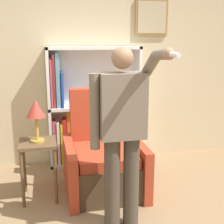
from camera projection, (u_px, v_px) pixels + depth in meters
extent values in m
cube|color=beige|center=(91.00, 65.00, 4.44)|extent=(8.00, 0.06, 2.80)
cube|color=olive|center=(151.00, 18.00, 4.42)|extent=(0.48, 0.04, 0.50)
cube|color=tan|center=(152.00, 17.00, 4.39)|extent=(0.42, 0.01, 0.44)
cube|color=white|center=(49.00, 109.00, 4.28)|extent=(0.04, 0.28, 1.67)
cube|color=white|center=(137.00, 105.00, 4.54)|extent=(0.04, 0.28, 1.67)
cube|color=white|center=(93.00, 105.00, 4.53)|extent=(1.30, 0.01, 1.67)
cube|color=white|center=(95.00, 161.00, 4.60)|extent=(1.30, 0.28, 0.04)
cube|color=white|center=(95.00, 107.00, 4.41)|extent=(1.30, 0.28, 0.04)
cube|color=white|center=(94.00, 48.00, 4.21)|extent=(1.30, 0.28, 0.04)
cube|color=#BC4C56|center=(55.00, 142.00, 4.40)|extent=(0.05, 0.17, 0.63)
cube|color=white|center=(58.00, 142.00, 4.41)|extent=(0.04, 0.21, 0.62)
cube|color=gold|center=(62.00, 143.00, 4.43)|extent=(0.03, 0.21, 0.58)
cube|color=red|center=(65.00, 140.00, 4.43)|extent=(0.05, 0.21, 0.65)
cube|color=orange|center=(69.00, 136.00, 4.43)|extent=(0.04, 0.16, 0.76)
cube|color=#BC4C56|center=(51.00, 84.00, 4.20)|extent=(0.02, 0.23, 0.66)
cube|color=#BC4C56|center=(54.00, 81.00, 4.20)|extent=(0.03, 0.16, 0.71)
cube|color=#5B99A8|center=(58.00, 80.00, 4.21)|extent=(0.06, 0.20, 0.74)
cube|color=#1E47B2|center=(62.00, 90.00, 4.25)|extent=(0.03, 0.22, 0.48)
cube|color=#4C3823|center=(104.00, 174.00, 3.70)|extent=(0.70, 0.86, 0.41)
cube|color=#B23D23|center=(105.00, 155.00, 3.60)|extent=(0.66, 0.74, 0.12)
cube|color=#B23D23|center=(98.00, 126.00, 3.96)|extent=(0.70, 0.16, 0.98)
cube|color=#B23D23|center=(70.00, 170.00, 3.60)|extent=(0.10, 0.94, 0.61)
cube|color=#B23D23|center=(137.00, 164.00, 3.76)|extent=(0.10, 0.94, 0.61)
cylinder|color=#473D33|center=(112.00, 184.00, 2.92)|extent=(0.15, 0.15, 0.91)
cylinder|color=#473D33|center=(131.00, 182.00, 2.96)|extent=(0.15, 0.15, 0.91)
cube|color=#756656|center=(122.00, 106.00, 2.76)|extent=(0.41, 0.24, 0.59)
sphere|color=#997051|center=(123.00, 58.00, 2.66)|extent=(0.19, 0.19, 0.19)
cylinder|color=#756656|center=(95.00, 112.00, 2.72)|extent=(0.09, 0.09, 0.68)
cylinder|color=#756656|center=(151.00, 64.00, 2.61)|extent=(0.09, 0.28, 0.23)
cylinder|color=#756656|center=(162.00, 55.00, 2.36)|extent=(0.08, 0.27, 0.10)
sphere|color=#997051|center=(169.00, 54.00, 2.23)|extent=(0.09, 0.09, 0.09)
cylinder|color=white|center=(174.00, 55.00, 2.14)|extent=(0.04, 0.15, 0.04)
cube|color=brown|center=(38.00, 143.00, 3.44)|extent=(0.41, 0.41, 0.04)
cylinder|color=brown|center=(22.00, 180.00, 3.32)|extent=(0.04, 0.04, 0.64)
cylinder|color=brown|center=(56.00, 177.00, 3.39)|extent=(0.04, 0.04, 0.64)
cylinder|color=brown|center=(24.00, 167.00, 3.65)|extent=(0.04, 0.04, 0.64)
cylinder|color=brown|center=(54.00, 164.00, 3.72)|extent=(0.04, 0.04, 0.64)
cylinder|color=gold|center=(37.00, 141.00, 3.43)|extent=(0.15, 0.15, 0.02)
cylinder|color=gold|center=(37.00, 128.00, 3.40)|extent=(0.04, 0.04, 0.26)
cone|color=#B2382D|center=(36.00, 108.00, 3.35)|extent=(0.21, 0.21, 0.19)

